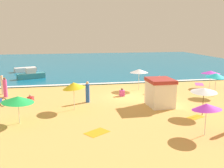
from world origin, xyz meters
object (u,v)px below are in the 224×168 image
at_px(beachgoer_6, 5,88).
at_px(beachgoer_7, 159,84).
at_px(beachgoer_1, 88,92).
at_px(lifeguard_cabana, 160,92).
at_px(beach_umbrella_1, 204,90).
at_px(beach_umbrella_7, 207,107).
at_px(small_boat_1, 25,70).
at_px(beach_umbrella_0, 18,99).
at_px(beachgoer_3, 2,85).
at_px(beach_umbrella_2, 211,72).
at_px(beach_umbrella_4, 74,85).
at_px(beachgoer_4, 31,99).
at_px(beachgoer_2, 122,93).
at_px(beach_umbrella_6, 216,75).
at_px(beach_umbrella_5, 139,71).
at_px(small_boat_0, 31,75).

relative_size(beachgoer_6, beachgoer_7, 1.12).
bearing_deg(beachgoer_1, beachgoer_6, 156.00).
xyz_separation_m(lifeguard_cabana, beach_umbrella_1, (2.25, -2.85, 0.73)).
xyz_separation_m(beach_umbrella_7, small_boat_1, (-13.86, 27.34, -1.33)).
distance_m(beach_umbrella_0, beachgoer_3, 9.51).
distance_m(beach_umbrella_2, beach_umbrella_4, 16.09).
bearing_deg(beach_umbrella_0, beachgoer_4, 88.35).
bearing_deg(beach_umbrella_7, beachgoer_1, 125.60).
bearing_deg(beachgoer_2, beachgoer_6, 171.17).
height_order(beach_umbrella_7, beachgoer_4, beach_umbrella_7).
distance_m(lifeguard_cabana, beachgoer_7, 5.24).
bearing_deg(beach_umbrella_1, beachgoer_1, 147.37).
distance_m(beach_umbrella_6, beachgoer_6, 19.97).
height_order(beach_umbrella_5, beachgoer_2, beach_umbrella_5).
height_order(lifeguard_cabana, beach_umbrella_2, lifeguard_cabana).
xyz_separation_m(beach_umbrella_7, beachgoer_3, (-14.13, 13.20, -0.83)).
bearing_deg(beach_umbrella_2, beach_umbrella_5, 176.79).
relative_size(lifeguard_cabana, beachgoer_1, 1.30).
bearing_deg(small_boat_1, small_boat_0, -76.08).
xyz_separation_m(lifeguard_cabana, small_boat_1, (-13.45, 20.99, -0.74)).
bearing_deg(beachgoer_4, small_boat_0, 96.09).
distance_m(beach_umbrella_2, beachgoer_2, 10.66).
xyz_separation_m(beach_umbrella_4, beachgoer_1, (1.25, 1.99, -1.08)).
relative_size(beachgoer_2, small_boat_1, 0.23).
relative_size(beach_umbrella_6, beachgoer_1, 1.33).
relative_size(beach_umbrella_4, beachgoer_7, 1.37).
bearing_deg(lifeguard_cabana, beachgoer_4, 164.47).
bearing_deg(small_boat_1, beach_umbrella_5, -47.38).
xyz_separation_m(beach_umbrella_7, small_boat_0, (-12.31, 21.11, -1.19)).
distance_m(lifeguard_cabana, beach_umbrella_0, 11.02).
bearing_deg(beach_umbrella_1, beachgoer_3, 148.69).
distance_m(small_boat_0, small_boat_1, 6.42).
height_order(beach_umbrella_4, beachgoer_7, beach_umbrella_4).
xyz_separation_m(beachgoer_4, beachgoer_6, (-2.57, 2.63, 0.57)).
bearing_deg(beachgoer_6, beachgoer_4, -45.71).
height_order(beach_umbrella_4, small_boat_0, beach_umbrella_4).
distance_m(lifeguard_cabana, beach_umbrella_2, 10.00).
height_order(beach_umbrella_6, beachgoer_6, beach_umbrella_6).
xyz_separation_m(beach_umbrella_1, beach_umbrella_2, (5.84, 8.71, -0.18)).
relative_size(beach_umbrella_2, beachgoer_4, 3.23).
bearing_deg(beachgoer_7, beach_umbrella_5, 141.21).
bearing_deg(beachgoer_2, beachgoer_7, 13.78).
relative_size(beach_umbrella_0, beach_umbrella_1, 1.07).
xyz_separation_m(beach_umbrella_6, beachgoer_6, (-19.65, 3.36, -1.13)).
bearing_deg(beach_umbrella_1, beach_umbrella_7, -117.74).
bearing_deg(beach_umbrella_1, beachgoer_6, 151.35).
bearing_deg(beachgoer_6, beachgoer_3, 111.97).
xyz_separation_m(beachgoer_6, small_boat_0, (1.31, 9.17, -0.32)).
bearing_deg(beach_umbrella_5, beach_umbrella_2, -3.21).
bearing_deg(beach_umbrella_4, beach_umbrella_5, 40.39).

